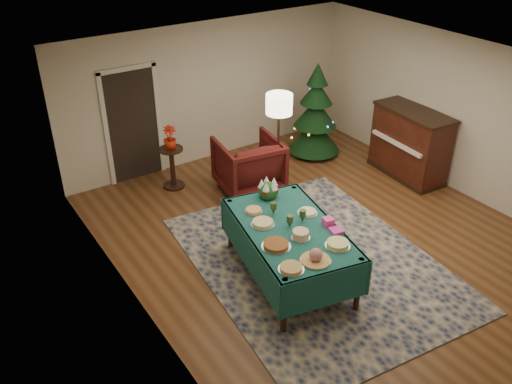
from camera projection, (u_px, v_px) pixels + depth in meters
room_shell at (328, 161)px, 7.87m from camera, size 7.00×7.00×7.00m
doorway at (133, 123)px, 9.73m from camera, size 1.08×0.04×2.16m
rug at (315, 262)px, 7.98m from camera, size 3.60×4.50×0.02m
buffet_table at (290, 238)px, 7.38m from camera, size 1.66×2.35×0.83m
platter_0 at (291, 268)px, 6.50m from camera, size 0.32×0.32×0.05m
platter_1 at (316, 257)px, 6.62m from camera, size 0.39×0.39×0.18m
platter_2 at (338, 244)px, 6.91m from camera, size 0.33×0.33×0.07m
platter_3 at (276, 245)px, 6.90m from camera, size 0.38×0.38×0.06m
platter_4 at (301, 235)px, 7.05m from camera, size 0.26×0.26×0.11m
platter_5 at (263, 223)px, 7.34m from camera, size 0.33×0.33×0.06m
platter_6 at (307, 212)px, 7.59m from camera, size 0.29×0.29×0.05m
platter_7 at (254, 211)px, 7.63m from camera, size 0.26×0.26×0.05m
goblet_0 at (273, 208)px, 7.53m from camera, size 0.09×0.09×0.19m
goblet_1 at (303, 216)px, 7.36m from camera, size 0.09×0.09×0.19m
goblet_2 at (290, 221)px, 7.24m from camera, size 0.09×0.09×0.19m
napkin_stack at (336, 231)px, 7.19m from camera, size 0.20×0.20×0.04m
gift_box at (328, 222)px, 7.32m from camera, size 0.16×0.16×0.11m
centerpiece at (268, 189)px, 7.90m from camera, size 0.30×0.30×0.34m
armchair at (249, 163)px, 9.60m from camera, size 1.18×1.13×1.08m
floor_lamp at (279, 110)px, 9.00m from camera, size 0.45×0.45×1.85m
side_table at (173, 168)px, 9.76m from camera, size 0.43×0.43×0.77m
potted_plant at (170, 142)px, 9.50m from camera, size 0.23×0.42×0.23m
christmas_tree at (315, 115)px, 10.72m from camera, size 1.24×1.24×1.89m
piano at (410, 144)px, 10.03m from camera, size 0.81×1.55×1.30m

